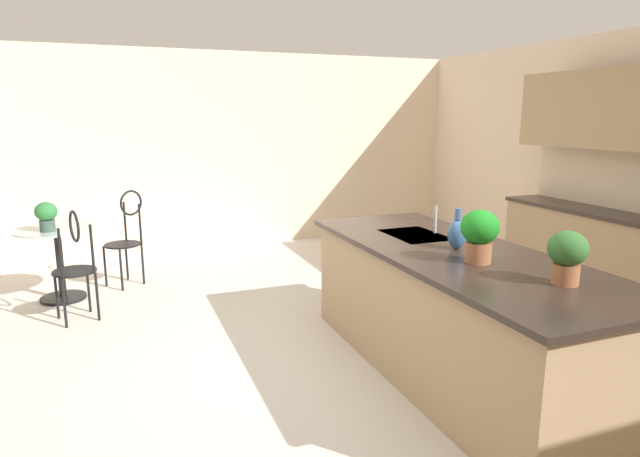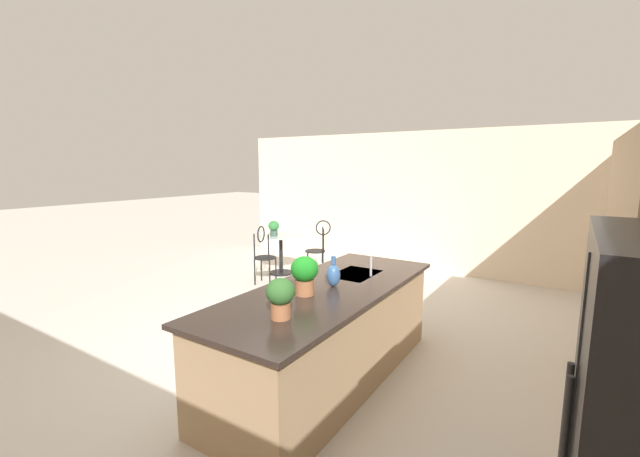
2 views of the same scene
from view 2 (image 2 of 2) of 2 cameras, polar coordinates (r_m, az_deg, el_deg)
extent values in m
plane|color=beige|center=(4.78, -6.04, -16.33)|extent=(40.00, 40.00, 0.00)
cube|color=beige|center=(8.12, 12.91, 3.84)|extent=(0.12, 7.80, 2.70)
cube|color=tan|center=(3.93, 1.09, -15.03)|extent=(2.70, 0.96, 0.88)
cube|color=#2D231E|center=(3.76, 1.11, -8.62)|extent=(2.80, 1.06, 0.04)
cube|color=#B2B5BA|center=(4.22, 5.03, -6.63)|extent=(0.56, 0.40, 0.03)
cube|color=tan|center=(4.11, 37.85, -15.84)|extent=(2.40, 0.60, 0.88)
cube|color=#2D231E|center=(3.96, 38.49, -9.72)|extent=(2.44, 0.64, 0.04)
cylinder|color=#28282B|center=(1.84, 31.26, -25.99)|extent=(0.02, 0.02, 0.70)
cylinder|color=black|center=(7.73, -5.55, -6.29)|extent=(0.44, 0.44, 0.03)
cylinder|color=black|center=(7.64, -5.59, -3.66)|extent=(0.07, 0.07, 0.69)
cylinder|color=#B2C6C1|center=(7.57, -5.63, -1.04)|extent=(0.80, 0.80, 0.01)
cylinder|color=black|center=(7.40, -1.74, -5.25)|extent=(0.03, 0.03, 0.45)
cylinder|color=black|center=(7.68, -1.77, -4.74)|extent=(0.03, 0.03, 0.45)
cylinder|color=black|center=(7.41, 0.44, -5.23)|extent=(0.03, 0.03, 0.45)
cylinder|color=black|center=(7.68, 0.32, -4.72)|extent=(0.03, 0.03, 0.45)
cylinder|color=black|center=(7.49, -0.69, -3.23)|extent=(0.53, 0.53, 0.02)
cylinder|color=black|center=(7.33, 0.51, -1.79)|extent=(0.03, 0.03, 0.45)
cylinder|color=black|center=(7.58, 0.41, -1.43)|extent=(0.03, 0.03, 0.45)
torus|color=black|center=(7.42, 0.46, 0.10)|extent=(0.18, 0.25, 0.28)
cylinder|color=black|center=(7.25, -8.38, -5.64)|extent=(0.03, 0.03, 0.45)
cylinder|color=black|center=(7.14, -6.31, -5.82)|extent=(0.03, 0.03, 0.45)
cylinder|color=black|center=(7.00, -9.31, -6.19)|extent=(0.03, 0.03, 0.45)
cylinder|color=black|center=(6.89, -7.18, -6.38)|extent=(0.03, 0.03, 0.45)
cylinder|color=black|center=(7.02, -7.84, -4.15)|extent=(0.47, 0.47, 0.02)
cylinder|color=black|center=(6.89, -9.36, -2.60)|extent=(0.03, 0.03, 0.45)
cylinder|color=black|center=(6.79, -7.37, -2.73)|extent=(0.03, 0.03, 0.45)
torus|color=black|center=(6.80, -8.42, -0.80)|extent=(0.28, 0.11, 0.28)
cylinder|color=#B2B5BA|center=(4.11, 7.29, -5.29)|extent=(0.02, 0.02, 0.22)
cylinder|color=#385147|center=(7.51, -6.61, -0.66)|extent=(0.14, 0.14, 0.11)
ellipsoid|color=#2F773A|center=(7.48, -6.63, 0.39)|extent=(0.20, 0.20, 0.19)
cylinder|color=#9E603D|center=(3.53, -2.20, -8.38)|extent=(0.16, 0.16, 0.13)
ellipsoid|color=#1B821F|center=(3.48, -2.22, -5.79)|extent=(0.24, 0.24, 0.22)
cylinder|color=#9E603D|center=(3.02, -5.64, -11.60)|extent=(0.15, 0.15, 0.12)
ellipsoid|color=#31652C|center=(2.97, -5.68, -8.93)|extent=(0.22, 0.22, 0.20)
ellipsoid|color=#386099|center=(3.76, 1.92, -6.70)|extent=(0.13, 0.13, 0.21)
cylinder|color=#386099|center=(3.72, 1.93, -4.56)|extent=(0.04, 0.04, 0.08)
camera|label=1|loc=(4.07, -56.81, 2.21)|focal=30.12mm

